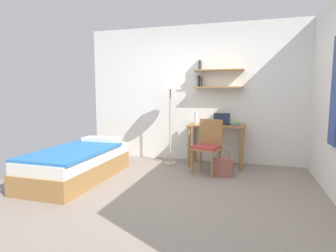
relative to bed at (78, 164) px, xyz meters
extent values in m
plane|color=gray|center=(1.53, -0.30, -0.24)|extent=(5.28, 5.28, 0.00)
cube|color=white|center=(1.53, 1.72, 1.06)|extent=(4.40, 0.05, 2.60)
cube|color=#9E703D|center=(1.95, 1.59, 1.19)|extent=(0.90, 0.22, 0.02)
cube|color=#333338|center=(1.58, 1.62, 1.30)|extent=(0.03, 0.14, 0.21)
cube|color=#333338|center=(1.62, 1.62, 1.29)|extent=(0.02, 0.13, 0.18)
cube|color=#9E703D|center=(1.95, 1.59, 1.50)|extent=(0.90, 0.22, 0.02)
cube|color=silver|center=(1.57, 1.62, 1.62)|extent=(0.02, 0.14, 0.21)
cube|color=#333338|center=(1.60, 1.61, 1.60)|extent=(0.03, 0.16, 0.18)
cube|color=#384C93|center=(3.49, 0.16, 1.11)|extent=(0.03, 0.28, 1.31)
cube|color=#9E703D|center=(0.00, -0.01, -0.10)|extent=(0.89, 1.83, 0.28)
cube|color=silver|center=(0.00, -0.01, 0.12)|extent=(0.85, 1.78, 0.16)
cube|color=#2D70B7|center=(0.00, -0.12, 0.22)|extent=(0.91, 1.50, 0.04)
cube|color=white|center=(0.00, 0.71, 0.25)|extent=(0.62, 0.28, 0.10)
cube|color=#9E703D|center=(1.95, 1.40, 0.51)|extent=(1.00, 0.57, 0.03)
cylinder|color=#9E703D|center=(1.50, 1.16, 0.13)|extent=(0.06, 0.06, 0.73)
cylinder|color=#9E703D|center=(2.41, 1.16, 0.13)|extent=(0.06, 0.06, 0.73)
cylinder|color=#9E703D|center=(1.50, 1.64, 0.13)|extent=(0.06, 0.06, 0.73)
cylinder|color=#9E703D|center=(2.41, 1.64, 0.13)|extent=(0.06, 0.06, 0.73)
cube|color=#9E703D|center=(1.86, 0.83, 0.18)|extent=(0.52, 0.49, 0.03)
cube|color=#B23838|center=(1.86, 0.83, 0.21)|extent=(0.48, 0.45, 0.04)
cube|color=#9E703D|center=(1.91, 1.00, 0.44)|extent=(0.40, 0.15, 0.42)
cylinder|color=#9E703D|center=(1.64, 0.73, -0.04)|extent=(0.04, 0.04, 0.41)
cylinder|color=#9E703D|center=(1.98, 0.63, -0.04)|extent=(0.04, 0.04, 0.41)
cylinder|color=#9E703D|center=(1.73, 1.03, -0.04)|extent=(0.04, 0.04, 0.41)
cylinder|color=#9E703D|center=(2.07, 0.93, -0.04)|extent=(0.04, 0.04, 0.41)
cylinder|color=#B2A893|center=(1.13, 1.26, -0.23)|extent=(0.24, 0.24, 0.02)
cylinder|color=#B2A893|center=(1.13, 1.26, 0.47)|extent=(0.03, 0.03, 1.37)
cone|color=silver|center=(1.13, 1.26, 1.26)|extent=(0.41, 0.41, 0.22)
cube|color=black|center=(2.03, 1.41, 0.53)|extent=(0.30, 0.21, 0.01)
cube|color=black|center=(2.03, 1.48, 0.62)|extent=(0.30, 0.09, 0.19)
cube|color=black|center=(2.03, 1.47, 0.62)|extent=(0.27, 0.07, 0.16)
cylinder|color=silver|center=(1.58, 1.42, 0.63)|extent=(0.07, 0.07, 0.22)
cube|color=purple|center=(2.30, 1.36, 0.53)|extent=(0.15, 0.18, 0.02)
cube|color=#4CA856|center=(2.29, 1.36, 0.55)|extent=(0.19, 0.21, 0.03)
cube|color=#99564C|center=(2.14, 0.76, -0.10)|extent=(0.29, 0.12, 0.29)
torus|color=#99564C|center=(2.14, 0.76, 0.10)|extent=(0.20, 0.02, 0.20)
camera|label=1|loc=(2.52, -3.59, 1.09)|focal=29.58mm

